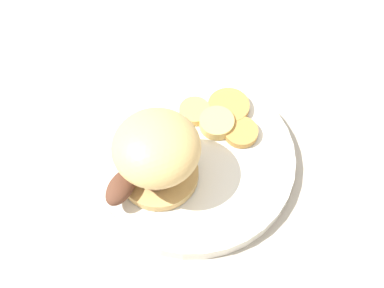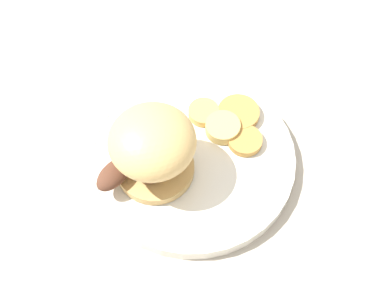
% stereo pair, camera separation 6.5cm
% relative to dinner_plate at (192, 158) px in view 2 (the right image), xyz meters
% --- Properties ---
extents(ground_plane, '(4.00, 4.00, 0.00)m').
position_rel_dinner_plate_xyz_m(ground_plane, '(0.00, 0.00, -0.01)').
color(ground_plane, '#B2A899').
extents(dinner_plate, '(0.26, 0.26, 0.02)m').
position_rel_dinner_plate_xyz_m(dinner_plate, '(0.00, 0.00, 0.00)').
color(dinner_plate, white).
rests_on(dinner_plate, ground_plane).
extents(sandwich, '(0.11, 0.12, 0.10)m').
position_rel_dinner_plate_xyz_m(sandwich, '(-0.02, -0.05, 0.06)').
color(sandwich, tan).
rests_on(sandwich, dinner_plate).
extents(potato_round_0, '(0.04, 0.04, 0.01)m').
position_rel_dinner_plate_xyz_m(potato_round_0, '(0.04, 0.06, 0.01)').
color(potato_round_0, '#BC8942').
rests_on(potato_round_0, dinner_plate).
extents(potato_round_1, '(0.04, 0.04, 0.01)m').
position_rel_dinner_plate_xyz_m(potato_round_1, '(-0.03, 0.06, 0.01)').
color(potato_round_1, tan).
rests_on(potato_round_1, dinner_plate).
extents(potato_round_2, '(0.05, 0.05, 0.01)m').
position_rel_dinner_plate_xyz_m(potato_round_2, '(0.01, 0.05, 0.02)').
color(potato_round_2, '#DBB766').
rests_on(potato_round_2, dinner_plate).
extents(potato_round_3, '(0.06, 0.06, 0.01)m').
position_rel_dinner_plate_xyz_m(potato_round_3, '(0.01, 0.08, 0.01)').
color(potato_round_3, '#BC8942').
rests_on(potato_round_3, dinner_plate).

